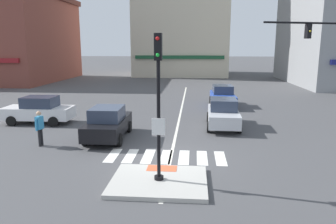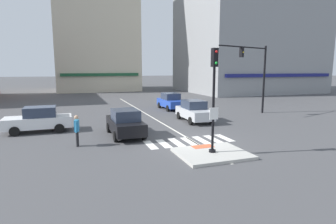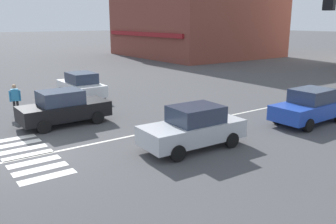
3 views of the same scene
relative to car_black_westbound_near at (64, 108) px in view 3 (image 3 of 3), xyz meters
The scene contains 15 objects.
ground_plane 4.20m from the car_black_westbound_near, 40.07° to the right, with size 300.00×300.00×0.00m, color #474749.
crosswalk_stripe_a 2.78m from the car_black_westbound_near, 70.93° to the right, with size 0.44×1.80×0.01m, color silver.
crosswalk_stripe_b 3.10m from the car_black_westbound_near, 57.03° to the right, with size 0.44×1.80×0.01m, color silver.
crosswalk_stripe_c 3.56m from the car_black_westbound_near, 46.41° to the right, with size 0.44×1.80×0.01m, color silver.
crosswalk_stripe_d 4.11m from the car_black_westbound_near, 38.55° to the right, with size 0.44×1.80×0.01m, color silver.
crosswalk_stripe_e 4.72m from the car_black_westbound_near, 32.70° to the right, with size 0.44×1.80×0.01m, color silver.
crosswalk_stripe_f 5.37m from the car_black_westbound_near, 28.25° to the right, with size 0.44×1.80×0.01m, color silver.
crosswalk_stripe_g 6.05m from the car_black_westbound_near, 24.80° to the right, with size 0.44×1.80×0.01m, color silver.
lane_centre_line 8.12m from the car_black_westbound_near, 65.38° to the left, with size 0.14×28.00×0.01m, color silver.
building_corner_left 36.23m from the car_black_westbound_near, 130.55° to the left, with size 19.14×17.52×11.51m.
car_black_westbound_near is the anchor object (origin of this frame).
car_white_cross_left 5.88m from the car_black_westbound_near, 149.90° to the left, with size 4.12×1.89×1.64m.
car_blue_eastbound_far 11.64m from the car_black_westbound_near, 55.91° to the left, with size 1.91×4.14×1.64m.
car_silver_eastbound_mid 6.67m from the car_black_westbound_near, 26.00° to the left, with size 1.95×4.15×1.64m.
pedestrian_at_curb_left 3.20m from the car_black_westbound_near, 152.39° to the right, with size 0.28×0.54×1.67m.
Camera 3 is at (12.97, -2.82, 4.78)m, focal length 38.39 mm.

